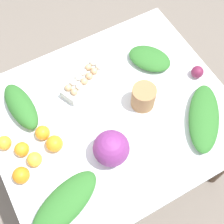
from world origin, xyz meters
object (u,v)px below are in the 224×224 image
(greens_bunch_chard, at_px, (204,118))
(orange_2, at_px, (54,144))
(greens_bunch_beet_tops, at_px, (150,59))
(beet_root, at_px, (197,72))
(cabbage_purple, at_px, (111,148))
(orange_1, at_px, (35,159))
(orange_0, at_px, (4,143))
(orange_3, at_px, (22,149))
(orange_4, at_px, (21,175))
(paper_bag, at_px, (143,97))
(egg_carton, at_px, (84,80))
(greens_bunch_dandelion, at_px, (21,106))
(orange_5, at_px, (43,133))
(greens_bunch_kale, at_px, (65,204))

(greens_bunch_chard, height_order, orange_2, orange_2)
(greens_bunch_beet_tops, distance_m, beet_root, 0.27)
(cabbage_purple, relative_size, orange_1, 2.40)
(orange_0, height_order, orange_3, same)
(greens_bunch_beet_tops, height_order, orange_4, orange_4)
(beet_root, bearing_deg, orange_1, 2.04)
(paper_bag, relative_size, orange_4, 1.66)
(egg_carton, bearing_deg, orange_3, -178.12)
(egg_carton, relative_size, orange_3, 4.19)
(orange_2, relative_size, orange_4, 1.03)
(greens_bunch_dandelion, xyz_separation_m, greens_bunch_beet_tops, (-0.75, 0.05, -0.02))
(greens_bunch_beet_tops, distance_m, orange_5, 0.72)
(greens_bunch_chard, xyz_separation_m, orange_1, (0.84, -0.21, -0.00))
(greens_bunch_chard, bearing_deg, paper_bag, -47.68)
(orange_4, bearing_deg, egg_carton, -146.24)
(beet_root, xyz_separation_m, orange_0, (1.08, -0.12, 0.00))
(orange_0, relative_size, orange_1, 0.98)
(orange_2, distance_m, orange_4, 0.21)
(egg_carton, bearing_deg, orange_4, -169.66)
(greens_bunch_chard, relative_size, orange_4, 4.88)
(greens_bunch_dandelion, xyz_separation_m, greens_bunch_kale, (0.01, 0.55, -0.01))
(greens_bunch_dandelion, xyz_separation_m, greens_bunch_chard, (-0.79, 0.50, -0.01))
(greens_bunch_beet_tops, bearing_deg, orange_5, 10.53)
(cabbage_purple, height_order, beet_root, cabbage_purple)
(greens_bunch_kale, bearing_deg, orange_3, -77.59)
(cabbage_purple, xyz_separation_m, orange_5, (0.25, -0.25, -0.05))
(greens_bunch_dandelion, relative_size, beet_root, 4.42)
(cabbage_purple, relative_size, orange_3, 2.41)
(orange_1, height_order, orange_3, same)
(greens_bunch_dandelion, bearing_deg, greens_bunch_beet_tops, 175.98)
(orange_0, bearing_deg, greens_bunch_chard, 158.89)
(greens_bunch_dandelion, distance_m, greens_bunch_beet_tops, 0.75)
(orange_0, height_order, orange_5, orange_5)
(cabbage_purple, distance_m, egg_carton, 0.44)
(egg_carton, xyz_separation_m, beet_root, (-0.57, 0.25, -0.01))
(greens_bunch_dandelion, distance_m, beet_root, 0.97)
(cabbage_purple, distance_m, orange_4, 0.44)
(cabbage_purple, height_order, greens_bunch_dandelion, cabbage_purple)
(egg_carton, distance_m, beet_root, 0.62)
(orange_2, bearing_deg, greens_bunch_beet_tops, -162.46)
(orange_2, bearing_deg, orange_3, -19.20)
(orange_1, bearing_deg, greens_bunch_kale, 98.72)
(orange_0, xyz_separation_m, orange_4, (-0.01, 0.19, 0.00))
(paper_bag, distance_m, greens_bunch_chard, 0.32)
(greens_bunch_chard, distance_m, beet_root, 0.28)
(orange_5, bearing_deg, paper_bag, 171.37)
(paper_bag, relative_size, greens_bunch_chard, 0.34)
(greens_bunch_dandelion, height_order, greens_bunch_chard, greens_bunch_dandelion)
(greens_bunch_kale, bearing_deg, egg_carton, -124.19)
(greens_bunch_kale, bearing_deg, orange_4, -60.11)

